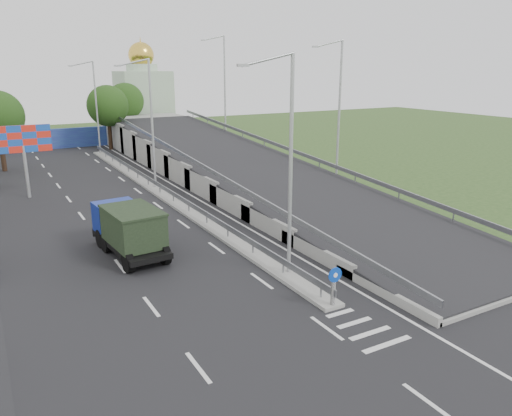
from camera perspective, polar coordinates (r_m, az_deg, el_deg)
ground at (r=19.81m, az=12.71°, el=-13.73°), size 160.00×160.00×0.00m
road_surface at (r=35.11m, az=-13.42°, el=-0.53°), size 26.00×90.00×0.04m
median at (r=39.62m, az=-10.89°, el=1.63°), size 1.00×44.00×0.20m
overpass_ramp at (r=42.14m, az=-1.28°, el=5.06°), size 10.00×50.00×3.50m
median_guardrail at (r=39.47m, az=-10.94°, el=2.54°), size 0.09×44.00×0.71m
sign_bollard at (r=20.81m, az=8.87°, el=-8.81°), size 0.64×0.23×1.67m
lamp_post_near at (r=22.44m, az=3.60°, el=5.97°), size 2.74×0.18×10.08m
lamp_post_mid at (r=40.57m, az=-12.09°, el=10.09°), size 2.74×0.18×10.08m
lamp_post_far at (r=59.91m, az=-17.99°, el=11.44°), size 2.74×0.18×10.08m
blue_wall at (r=65.60m, az=-22.26°, el=7.30°), size 30.00×0.50×2.40m
church at (r=75.92m, az=-12.72°, el=12.22°), size 7.00×7.00×13.80m
billboard at (r=41.04m, az=-25.11°, el=6.73°), size 4.00×0.24×5.50m
tree_median_far at (r=62.30m, az=-16.59°, el=11.12°), size 4.80×4.80×7.60m
tree_ramp_far at (r=70.04m, az=-14.69°, el=11.71°), size 4.80×4.80×7.60m
dump_truck at (r=27.11m, az=-14.38°, el=-2.19°), size 2.74×6.23×2.68m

